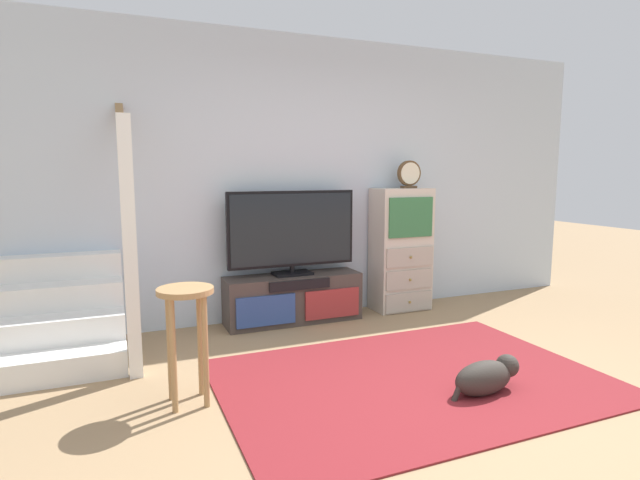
{
  "coord_description": "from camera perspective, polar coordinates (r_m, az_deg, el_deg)",
  "views": [
    {
      "loc": [
        -1.85,
        -2.19,
        1.43
      ],
      "look_at": [
        -0.18,
        1.82,
        0.83
      ],
      "focal_mm": 28.2,
      "sensor_mm": 36.0,
      "label": 1
    }
  ],
  "objects": [
    {
      "name": "bar_stool_near",
      "position": [
        3.19,
        -14.94,
        -8.58
      ],
      "size": [
        0.34,
        0.34,
        0.73
      ],
      "color": "#A37A4C",
      "rests_on": "ground_plane"
    },
    {
      "name": "dog",
      "position": [
        3.52,
        18.4,
        -14.47
      ],
      "size": [
        0.54,
        0.24,
        0.23
      ],
      "color": "#332D28",
      "rests_on": "ground_plane"
    },
    {
      "name": "side_cabinet",
      "position": [
        5.24,
        9.17,
        -1.07
      ],
      "size": [
        0.58,
        0.38,
        1.25
      ],
      "color": "beige",
      "rests_on": "ground_plane"
    },
    {
      "name": "back_wall",
      "position": [
        5.01,
        -0.9,
        6.95
      ],
      "size": [
        6.4,
        0.12,
        2.7
      ],
      "primitive_type": "cube",
      "color": "silver",
      "rests_on": "ground_plane"
    },
    {
      "name": "ground_plane",
      "position": [
        3.2,
        16.6,
        -18.96
      ],
      "size": [
        20.0,
        20.0,
        0.0
      ],
      "primitive_type": "plane",
      "color": "#997A56"
    },
    {
      "name": "desk_clock",
      "position": [
        5.2,
        10.08,
        7.34
      ],
      "size": [
        0.25,
        0.08,
        0.28
      ],
      "color": "#4C3823",
      "rests_on": "side_cabinet"
    },
    {
      "name": "staircase",
      "position": [
        4.54,
        -26.96,
        -6.5
      ],
      "size": [
        1.0,
        1.36,
        2.2
      ],
      "color": "white",
      "rests_on": "ground_plane"
    },
    {
      "name": "television",
      "position": [
        4.71,
        -3.19,
        1.08
      ],
      "size": [
        1.23,
        0.22,
        0.79
      ],
      "color": "black",
      "rests_on": "media_console"
    },
    {
      "name": "area_rug",
      "position": [
        3.64,
        10.43,
        -15.29
      ],
      "size": [
        2.6,
        1.8,
        0.01
      ],
      "primitive_type": "cube",
      "color": "maroon",
      "rests_on": "ground_plane"
    },
    {
      "name": "media_console",
      "position": [
        4.8,
        -3.04,
        -6.65
      ],
      "size": [
        1.29,
        0.38,
        0.45
      ],
      "color": "#423833",
      "rests_on": "ground_plane"
    }
  ]
}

